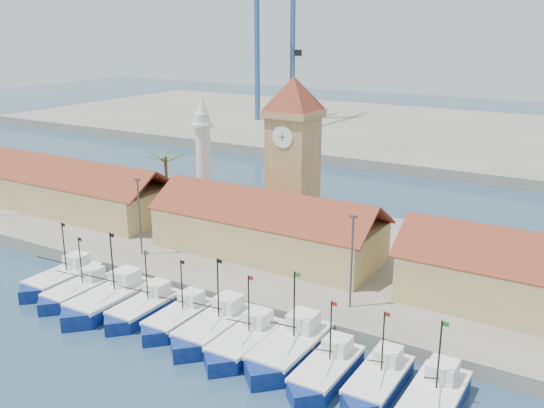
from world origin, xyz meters
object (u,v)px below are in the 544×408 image
Objects in this scene: boat_0 at (61,280)px; clock_tower at (293,155)px; minaret at (203,156)px; boat_5 at (213,329)px.

boat_0 is 29.74m from clock_tower.
minaret reaches higher than boat_0.
minaret is at bearing 88.52° from boat_0.
boat_0 is 0.60× the size of minaret.
boat_5 is 0.45× the size of clock_tower.
boat_0 is 0.96× the size of boat_5.
boat_5 is at bearing -78.33° from clock_tower.
minaret is (-19.77, 25.10, 8.94)m from boat_5.
boat_5 is 0.62× the size of minaret.
boat_5 is 33.18m from minaret.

